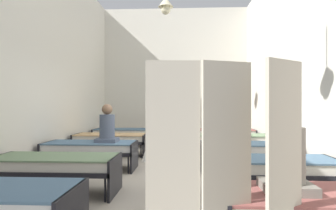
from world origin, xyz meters
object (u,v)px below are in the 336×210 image
bed_right_row_4 (224,133)px  nurse_near_aisle (152,139)px  bed_left_row_3 (111,139)px  potted_plant (183,122)px  bed_right_row_0 (327,208)px  bed_right_row_2 (247,150)px  bed_left_row_1 (55,165)px  patient_seated_secondary (107,128)px  privacy_screen (228,171)px  bed_right_row_1 (271,167)px  bed_right_row_3 (233,140)px  bed_left_row_2 (91,148)px  nurse_mid_aisle (189,143)px  bed_left_row_4 (124,133)px  patient_seated_primary (287,159)px

bed_right_row_4 → nurse_near_aisle: size_ratio=1.28×
bed_left_row_3 → potted_plant: (1.92, 2.24, 0.34)m
bed_right_row_0 → bed_right_row_2: 3.47m
bed_left_row_1 → nurse_near_aisle: size_ratio=1.28×
patient_seated_secondary → privacy_screen: bearing=-63.5°
bed_right_row_1 → privacy_screen: (-0.95, -2.18, 0.41)m
bed_right_row_3 → patient_seated_secondary: 3.41m
bed_left_row_2 → bed_right_row_3: 3.69m
bed_right_row_2 → nurse_mid_aisle: bearing=162.7°
patient_seated_secondary → nurse_near_aisle: bearing=49.3°
bed_left_row_2 → bed_left_row_4: size_ratio=1.00×
bed_right_row_1 → bed_left_row_4: size_ratio=1.00×
potted_plant → bed_right_row_3: bearing=-59.2°
bed_right_row_1 → patient_seated_primary: 1.80m
bed_right_row_4 → bed_left_row_1: bearing=-122.0°
bed_left_row_3 → patient_seated_primary: size_ratio=2.37×
nurse_mid_aisle → potted_plant: size_ratio=1.20×
bed_left_row_3 → bed_right_row_1: bearing=-46.8°
bed_left_row_4 → patient_seated_primary: bearing=-67.2°
bed_left_row_3 → bed_left_row_1: bearing=-90.0°
bed_right_row_1 → bed_right_row_2: 1.74m
potted_plant → bed_left_row_3: bearing=-130.6°
bed_left_row_3 → bed_right_row_3: bearing=0.0°
bed_right_row_0 → patient_seated_secondary: 4.56m
bed_right_row_2 → patient_seated_primary: (-0.35, -3.44, 0.43)m
patient_seated_secondary → patient_seated_primary: bearing=-53.5°
bed_right_row_3 → potted_plant: bearing=120.8°
bed_left_row_1 → nurse_near_aisle: (1.20, 2.73, 0.09)m
bed_left_row_4 → nurse_near_aisle: size_ratio=1.28×
bed_left_row_4 → bed_right_row_4: bearing=0.0°
bed_left_row_1 → bed_right_row_1: same height
patient_seated_secondary → bed_left_row_1: bearing=-101.3°
bed_left_row_1 → potted_plant: (1.92, 5.72, 0.34)m
patient_seated_primary → bed_right_row_1: bearing=78.4°
potted_plant → nurse_mid_aisle: bearing=-87.6°
patient_seated_primary → bed_left_row_2: bearing=130.2°
bed_right_row_0 → patient_seated_primary: patient_seated_primary is taller
bed_right_row_3 → bed_left_row_1: bearing=-133.2°
bed_left_row_3 → nurse_mid_aisle: size_ratio=1.28×
bed_left_row_1 → bed_left_row_2: 1.74m
bed_left_row_1 → nurse_mid_aisle: size_ratio=1.28×
potted_plant → bed_right_row_0: bearing=-79.8°
nurse_near_aisle → bed_right_row_2: bearing=-150.7°
bed_right_row_2 → potted_plant: 4.21m
bed_left_row_1 → nurse_near_aisle: 2.99m
patient_seated_primary → potted_plant: size_ratio=0.65×
bed_right_row_2 → bed_right_row_0: bearing=-90.0°
bed_left_row_3 → bed_left_row_4: size_ratio=1.00×
bed_right_row_0 → nurse_mid_aisle: size_ratio=1.28×
patient_seated_primary → potted_plant: patient_seated_primary is taller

